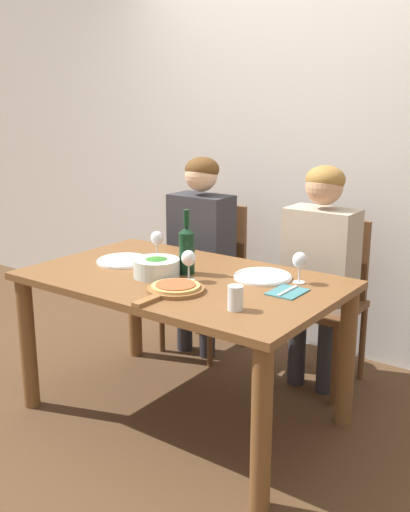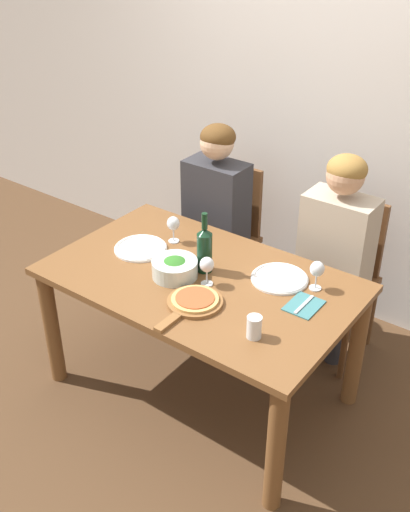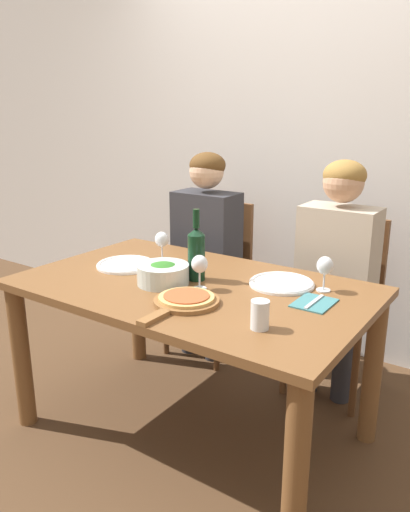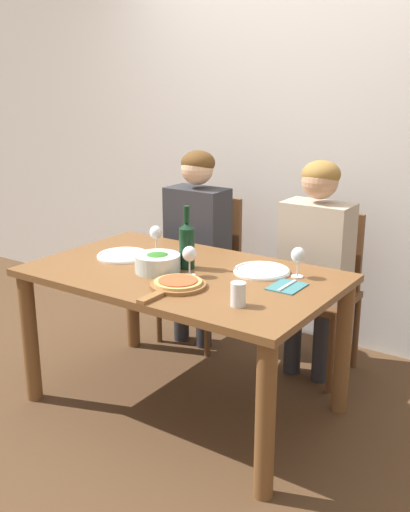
{
  "view_description": "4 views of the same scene",
  "coord_description": "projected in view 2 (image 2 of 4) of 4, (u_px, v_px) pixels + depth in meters",
  "views": [
    {
      "loc": [
        1.74,
        -2.2,
        1.59
      ],
      "look_at": [
        0.1,
        0.06,
        0.85
      ],
      "focal_mm": 42.0,
      "sensor_mm": 36.0,
      "label": 1
    },
    {
      "loc": [
        1.51,
        -2.0,
        2.36
      ],
      "look_at": [
        0.02,
        0.01,
        0.87
      ],
      "focal_mm": 42.0,
      "sensor_mm": 36.0,
      "label": 2
    },
    {
      "loc": [
        1.22,
        -1.67,
        1.47
      ],
      "look_at": [
        0.04,
        0.04,
        0.87
      ],
      "focal_mm": 35.0,
      "sensor_mm": 36.0,
      "label": 3
    },
    {
      "loc": [
        1.69,
        -2.28,
        1.67
      ],
      "look_at": [
        0.14,
        -0.01,
        0.85
      ],
      "focal_mm": 42.0,
      "sensor_mm": 36.0,
      "label": 4
    }
  ],
  "objects": [
    {
      "name": "wine_glass_centre",
      "position": [
        207.0,
        266.0,
        2.86
      ],
      "size": [
        0.07,
        0.07,
        0.15
      ],
      "color": "silver",
      "rests_on": "dining_table"
    },
    {
      "name": "person_man",
      "position": [
        336.0,
        242.0,
        3.25
      ],
      "size": [
        0.47,
        0.51,
        1.25
      ],
      "color": "#28282D",
      "rests_on": "ground"
    },
    {
      "name": "wine_bottle",
      "position": [
        205.0,
        249.0,
        2.96
      ],
      "size": [
        0.08,
        0.08,
        0.32
      ],
      "color": "black",
      "rests_on": "dining_table"
    },
    {
      "name": "chair_right",
      "position": [
        339.0,
        271.0,
        3.45
      ],
      "size": [
        0.42,
        0.42,
        0.93
      ],
      "color": "brown",
      "rests_on": "ground"
    },
    {
      "name": "ground_plane",
      "position": [
        201.0,
        388.0,
        3.36
      ],
      "size": [
        40.0,
        40.0,
        0.0
      ],
      "primitive_type": "plane",
      "color": "#4C331E"
    },
    {
      "name": "fork_on_napkin",
      "position": [
        304.0,
        305.0,
        2.76
      ],
      "size": [
        0.14,
        0.18,
        0.01
      ],
      "color": "#387075",
      "rests_on": "dining_table"
    },
    {
      "name": "dinner_plate_right",
      "position": [
        280.0,
        278.0,
        2.95
      ],
      "size": [
        0.28,
        0.28,
        0.02
      ],
      "color": "white",
      "rests_on": "dining_table"
    },
    {
      "name": "back_wall",
      "position": [
        325.0,
        98.0,
        3.51
      ],
      "size": [
        10.0,
        0.06,
        2.7
      ],
      "color": "silver",
      "rests_on": "ground"
    },
    {
      "name": "wine_glass_left",
      "position": [
        173.0,
        225.0,
        3.23
      ],
      "size": [
        0.07,
        0.07,
        0.15
      ],
      "color": "silver",
      "rests_on": "dining_table"
    },
    {
      "name": "water_tumbler",
      "position": [
        254.0,
        327.0,
        2.54
      ],
      "size": [
        0.07,
        0.07,
        0.1
      ],
      "color": "silver",
      "rests_on": "dining_table"
    },
    {
      "name": "person_woman",
      "position": [
        215.0,
        203.0,
        3.66
      ],
      "size": [
        0.47,
        0.51,
        1.25
      ],
      "color": "#28282D",
      "rests_on": "ground"
    },
    {
      "name": "wine_glass_right",
      "position": [
        317.0,
        270.0,
        2.83
      ],
      "size": [
        0.07,
        0.07,
        0.15
      ],
      "color": "silver",
      "rests_on": "dining_table"
    },
    {
      "name": "pizza_on_board",
      "position": [
        194.0,
        302.0,
        2.76
      ],
      "size": [
        0.26,
        0.4,
        0.04
      ],
      "color": "brown",
      "rests_on": "dining_table"
    },
    {
      "name": "broccoli_bowl",
      "position": [
        175.0,
        268.0,
        2.96
      ],
      "size": [
        0.23,
        0.23,
        0.1
      ],
      "color": "silver",
      "rests_on": "dining_table"
    },
    {
      "name": "dining_table",
      "position": [
        200.0,
        296.0,
        3.04
      ],
      "size": [
        1.53,
        0.94,
        0.74
      ],
      "color": "brown",
      "rests_on": "ground"
    },
    {
      "name": "dinner_plate_left",
      "position": [
        141.0,
        248.0,
        3.2
      ],
      "size": [
        0.28,
        0.28,
        0.02
      ],
      "color": "white",
      "rests_on": "dining_table"
    },
    {
      "name": "chair_left",
      "position": [
        224.0,
        231.0,
        3.86
      ],
      "size": [
        0.42,
        0.42,
        0.93
      ],
      "color": "brown",
      "rests_on": "ground"
    }
  ]
}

